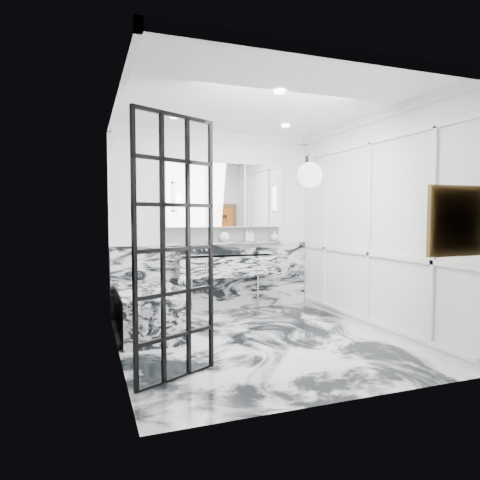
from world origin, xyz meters
name	(u,v)px	position (x,y,z in m)	size (l,w,h in m)	color
floor	(257,341)	(0.00, 0.00, 0.00)	(3.60, 3.60, 0.00)	silver
ceiling	(258,104)	(0.00, 0.00, 2.80)	(3.60, 3.60, 0.00)	white
wall_back	(214,222)	(0.00, 1.80, 1.40)	(3.60, 3.60, 0.00)	white
wall_front	(344,229)	(0.00, -1.80, 1.40)	(3.60, 3.60, 0.00)	white
wall_left	(117,225)	(-1.60, 0.00, 1.40)	(3.60, 3.60, 0.00)	white
wall_right	(370,223)	(1.60, 0.00, 1.40)	(3.60, 3.60, 0.00)	white
marble_clad_back	(215,277)	(0.00, 1.78, 0.53)	(3.18, 0.05, 1.05)	silver
marble_clad_left	(119,231)	(-1.59, 0.00, 1.34)	(0.02, 3.56, 2.68)	silver
panel_molding	(369,231)	(1.58, 0.00, 1.30)	(0.03, 3.40, 2.30)	white
soap_bottle_a	(247,235)	(0.52, 1.71, 1.19)	(0.08, 0.08, 0.20)	#8C5919
soap_bottle_b	(250,235)	(0.58, 1.71, 1.18)	(0.08, 0.09, 0.19)	#4C4C51
soap_bottle_c	(274,236)	(1.00, 1.71, 1.17)	(0.13, 0.13, 0.16)	silver
face_pot	(225,237)	(0.14, 1.71, 1.17)	(0.17, 0.17, 0.17)	white
amber_bottle	(247,238)	(0.53, 1.71, 1.14)	(0.04, 0.04, 0.10)	#8C5919
flower_vase	(184,293)	(-0.86, 0.15, 0.61)	(0.07, 0.07, 0.12)	silver
crittall_door	(176,249)	(-1.15, -0.85, 1.20)	(0.88, 0.04, 2.40)	black
artwork	(457,221)	(1.20, -1.76, 1.46)	(0.54, 0.05, 0.54)	#D75916
pendant_light	(310,175)	(-0.01, -1.27, 1.87)	(0.22, 0.22, 0.22)	white
trough_sink	(228,265)	(0.15, 1.55, 0.73)	(1.60, 0.45, 0.30)	silver
ledge	(225,243)	(0.15, 1.72, 1.07)	(1.90, 0.14, 0.04)	silver
subway_tile	(224,234)	(0.15, 1.78, 1.21)	(1.90, 0.03, 0.23)	white
mirror_cabinet	(225,195)	(0.15, 1.73, 1.82)	(1.90, 0.16, 1.00)	white
sconce_left	(174,197)	(-0.67, 1.63, 1.78)	(0.07, 0.07, 0.40)	white
sconce_right	(275,198)	(0.97, 1.63, 1.78)	(0.07, 0.07, 0.40)	white
bathtub	(148,310)	(-1.18, 0.90, 0.28)	(0.75, 1.65, 0.55)	silver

